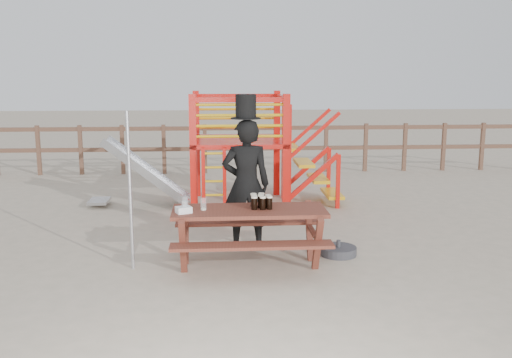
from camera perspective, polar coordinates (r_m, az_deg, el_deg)
name	(u,v)px	position (r m, az deg, el deg)	size (l,w,h in m)	color
ground	(233,269)	(7.35, -2.31, -8.99)	(60.00, 60.00, 0.00)	#B4A28C
back_fence	(225,143)	(14.03, -3.08, 3.59)	(15.09, 0.09, 1.20)	brown
playground_fort	(234,148)	(10.60, -2.19, 3.10)	(4.71, 1.84, 2.10)	red
picnic_table	(249,230)	(7.32, -0.67, -5.15)	(1.96, 1.35, 0.76)	maroon
man_with_hat	(246,181)	(7.94, -1.00, -0.20)	(0.68, 0.45, 2.17)	black
metal_pole	(130,192)	(7.26, -12.48, -1.26)	(0.04, 0.04, 2.01)	#B2B2B7
parasol_base	(338,251)	(7.95, 8.23, -7.12)	(0.50, 0.50, 0.21)	#333438
paper_bag	(184,210)	(7.10, -7.25, -3.08)	(0.18, 0.14, 0.08)	white
stout_pints	(261,201)	(7.28, 0.46, -2.26)	(0.27, 0.28, 0.17)	black
empty_glasses	(191,205)	(7.22, -6.51, -2.60)	(0.31, 0.33, 0.15)	silver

